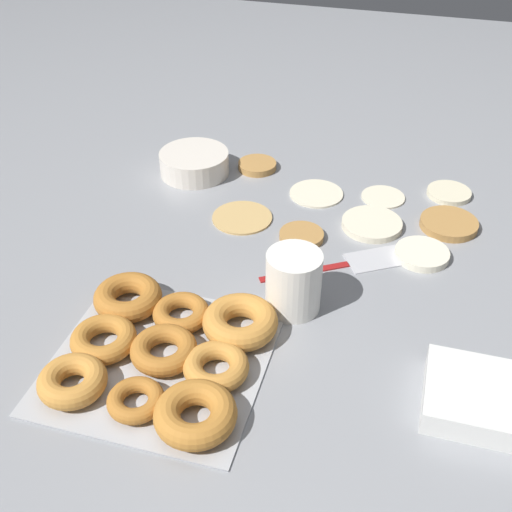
% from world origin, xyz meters
% --- Properties ---
extents(ground_plane, '(3.00, 3.00, 0.00)m').
position_xyz_m(ground_plane, '(0.00, 0.00, 0.00)').
color(ground_plane, gray).
extents(pancake_0, '(0.12, 0.12, 0.01)m').
position_xyz_m(pancake_0, '(-0.15, 0.05, 0.00)').
color(pancake_0, tan).
rests_on(pancake_0, ground_plane).
extents(pancake_1, '(0.12, 0.12, 0.01)m').
position_xyz_m(pancake_1, '(0.09, 0.09, 0.01)').
color(pancake_1, beige).
rests_on(pancake_1, ground_plane).
extents(pancake_2, '(0.08, 0.08, 0.01)m').
position_xyz_m(pancake_2, '(-0.18, 0.25, 0.01)').
color(pancake_2, '#B27F42').
rests_on(pancake_2, ground_plane).
extents(pancake_3, '(0.10, 0.10, 0.01)m').
position_xyz_m(pancake_3, '(0.19, 0.02, 0.01)').
color(pancake_3, silver).
rests_on(pancake_3, ground_plane).
extents(pancake_4, '(0.09, 0.09, 0.01)m').
position_xyz_m(pancake_4, '(0.10, 0.20, 0.00)').
color(pancake_4, beige).
rests_on(pancake_4, ground_plane).
extents(pancake_5, '(0.11, 0.11, 0.01)m').
position_xyz_m(pancake_5, '(-0.03, 0.18, 0.00)').
color(pancake_5, beige).
rests_on(pancake_5, ground_plane).
extents(pancake_6, '(0.09, 0.09, 0.01)m').
position_xyz_m(pancake_6, '(0.23, 0.25, 0.01)').
color(pancake_6, beige).
rests_on(pancake_6, ground_plane).
extents(pancake_7, '(0.08, 0.08, 0.01)m').
position_xyz_m(pancake_7, '(-0.03, 0.01, 0.01)').
color(pancake_7, '#B27F42').
rests_on(pancake_7, ground_plane).
extents(pancake_8, '(0.11, 0.11, 0.01)m').
position_xyz_m(pancake_8, '(0.24, 0.13, 0.01)').
color(pancake_8, '#B27F42').
rests_on(pancake_8, ground_plane).
extents(donut_tray, '(0.31, 0.30, 0.04)m').
position_xyz_m(donut_tray, '(-0.15, -0.34, 0.02)').
color(donut_tray, '#ADAFB5').
rests_on(donut_tray, ground_plane).
extents(batter_bowl, '(0.15, 0.15, 0.05)m').
position_xyz_m(batter_bowl, '(-0.31, 0.19, 0.02)').
color(batter_bowl, silver).
rests_on(batter_bowl, ground_plane).
extents(container_stack, '(0.15, 0.13, 0.04)m').
position_xyz_m(container_stack, '(0.29, -0.31, 0.02)').
color(container_stack, white).
rests_on(container_stack, ground_plane).
extents(paper_cup, '(0.09, 0.09, 0.10)m').
position_xyz_m(paper_cup, '(-0.00, -0.18, 0.05)').
color(paper_cup, white).
rests_on(paper_cup, ground_plane).
extents(spatula, '(0.27, 0.19, 0.01)m').
position_xyz_m(spatula, '(0.10, -0.02, 0.00)').
color(spatula, maroon).
rests_on(spatula, ground_plane).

